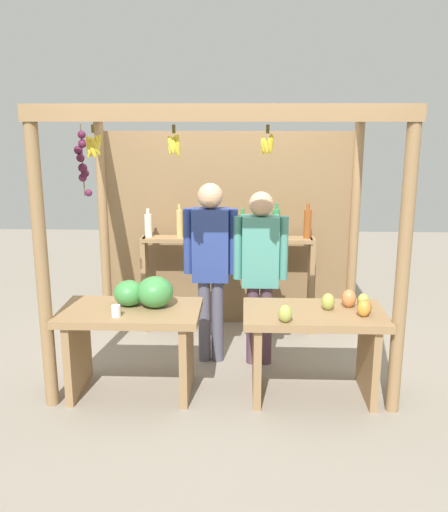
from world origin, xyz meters
TOP-DOWN VIEW (x-y plane):
  - ground_plane at (0.00, 0.00)m, footprint 12.00×12.00m
  - market_stall at (-0.01, 0.40)m, footprint 2.76×1.96m
  - fruit_counter_left at (-0.70, -0.67)m, footprint 1.11×0.64m
  - fruit_counter_right at (0.74, -0.69)m, footprint 1.11×0.64m
  - bottle_shelf_unit at (0.02, 0.69)m, footprint 1.77×0.22m
  - vendor_man at (-0.12, -0.06)m, footprint 0.48×0.22m
  - vendor_woman at (0.32, -0.10)m, footprint 0.48×0.21m

SIDE VIEW (x-z plane):
  - ground_plane at x=0.00m, z-range 0.00..0.00m
  - fruit_counter_right at x=0.74m, z-range 0.09..0.95m
  - fruit_counter_left at x=-0.70m, z-range 0.11..1.07m
  - bottle_shelf_unit at x=0.02m, z-range 0.12..1.47m
  - vendor_woman at x=0.32m, z-range 0.15..1.73m
  - vendor_man at x=-0.12m, z-range 0.17..1.80m
  - market_stall at x=-0.01m, z-range 0.20..2.48m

